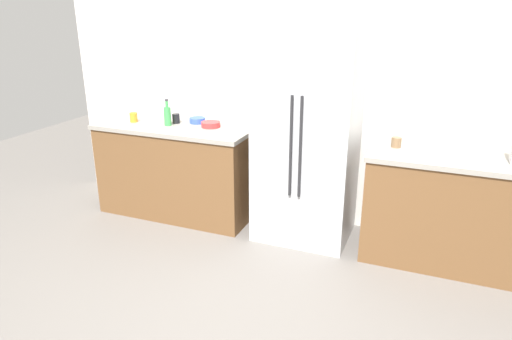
{
  "coord_description": "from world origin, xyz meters",
  "views": [
    {
      "loc": [
        1.12,
        -2.23,
        2.0
      ],
      "look_at": [
        0.04,
        0.44,
        0.96
      ],
      "focal_mm": 32.17,
      "sensor_mm": 36.0,
      "label": 1
    }
  ],
  "objects": [
    {
      "name": "counter_right",
      "position": [
        1.35,
        1.48,
        0.46
      ],
      "size": [
        1.41,
        0.68,
        0.91
      ],
      "color": "brown",
      "rests_on": "ground_plane"
    },
    {
      "name": "cup_c",
      "position": [
        0.84,
        1.51,
        0.95
      ],
      "size": [
        0.08,
        0.08,
        0.08
      ],
      "primitive_type": "cylinder",
      "color": "brown",
      "rests_on": "counter_right"
    },
    {
      "name": "bowl_b",
      "position": [
        -0.86,
        1.53,
        0.94
      ],
      "size": [
        0.18,
        0.18,
        0.05
      ],
      "primitive_type": "cylinder",
      "color": "red",
      "rests_on": "counter_left"
    },
    {
      "name": "cup_b",
      "position": [
        -1.66,
        1.43,
        0.96
      ],
      "size": [
        0.07,
        0.07,
        0.09
      ],
      "primitive_type": "cylinder",
      "color": "orange",
      "rests_on": "counter_left"
    },
    {
      "name": "ground_plane",
      "position": [
        0.0,
        0.0,
        0.0
      ],
      "size": [
        10.32,
        10.32,
        0.0
      ],
      "primitive_type": "plane",
      "color": "slate"
    },
    {
      "name": "kitchen_back_panel",
      "position": [
        0.0,
        1.87,
        1.37
      ],
      "size": [
        5.16,
        0.1,
        2.74
      ],
      "primitive_type": "cube",
      "color": "silver",
      "rests_on": "ground_plane"
    },
    {
      "name": "refrigerator",
      "position": [
        0.1,
        1.47,
        0.93
      ],
      "size": [
        0.82,
        0.68,
        1.86
      ],
      "color": "#B7BABF",
      "rests_on": "ground_plane"
    },
    {
      "name": "counter_left",
      "position": [
        -1.21,
        1.48,
        0.46
      ],
      "size": [
        1.55,
        0.68,
        0.91
      ],
      "color": "brown",
      "rests_on": "ground_plane"
    },
    {
      "name": "cup_a",
      "position": [
        -1.24,
        1.54,
        0.96
      ],
      "size": [
        0.07,
        0.07,
        0.09
      ],
      "primitive_type": "cylinder",
      "color": "black",
      "rests_on": "counter_left"
    },
    {
      "name": "bowl_a",
      "position": [
        -1.05,
        1.62,
        0.94
      ],
      "size": [
        0.16,
        0.16,
        0.05
      ],
      "primitive_type": "cylinder",
      "color": "blue",
      "rests_on": "counter_left"
    },
    {
      "name": "bottle_a",
      "position": [
        -1.27,
        1.43,
        1.01
      ],
      "size": [
        0.07,
        0.07,
        0.26
      ],
      "color": "green",
      "rests_on": "counter_left"
    }
  ]
}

